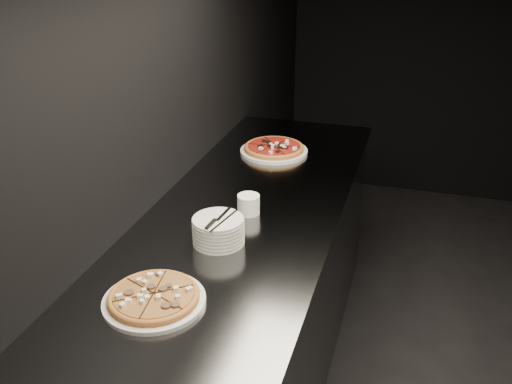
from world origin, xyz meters
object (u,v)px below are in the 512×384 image
(pizza_mushroom, at_px, (154,298))
(cutlery, at_px, (219,220))
(pizza_tomato, at_px, (274,149))
(ramekin, at_px, (249,204))
(plate_stack, at_px, (218,230))
(counter, at_px, (242,313))

(pizza_mushroom, relative_size, cutlery, 1.88)
(pizza_mushroom, relative_size, pizza_tomato, 1.08)
(pizza_mushroom, relative_size, ramekin, 4.10)
(plate_stack, height_order, cutlery, cutlery)
(ramekin, bearing_deg, counter, -115.81)
(cutlery, bearing_deg, pizza_tomato, 98.00)
(counter, xyz_separation_m, cutlery, (-0.01, -0.22, 0.56))
(counter, height_order, cutlery, cutlery)
(ramekin, bearing_deg, plate_stack, -98.14)
(pizza_tomato, relative_size, ramekin, 3.80)
(cutlery, xyz_separation_m, ramekin, (0.03, 0.26, -0.06))
(pizza_tomato, xyz_separation_m, cutlery, (0.05, -0.92, 0.08))
(pizza_mushroom, xyz_separation_m, ramekin, (0.10, 0.64, 0.02))
(counter, relative_size, plate_stack, 13.39)
(plate_stack, bearing_deg, cutlery, -62.38)
(pizza_mushroom, height_order, pizza_tomato, pizza_tomato)
(pizza_tomato, distance_m, cutlery, 0.92)
(pizza_mushroom, height_order, cutlery, cutlery)
(pizza_tomato, height_order, cutlery, cutlery)
(plate_stack, bearing_deg, pizza_mushroom, -98.74)
(cutlery, bearing_deg, pizza_mushroom, -95.01)
(plate_stack, relative_size, ramekin, 2.08)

